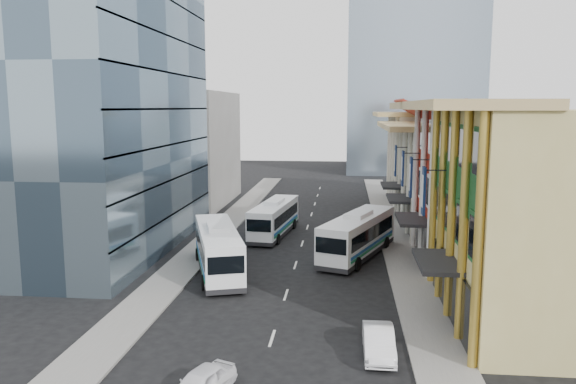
# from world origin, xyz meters

# --- Properties ---
(ground) EXTENTS (200.00, 200.00, 0.00)m
(ground) POSITION_xyz_m (0.00, 0.00, 0.00)
(ground) COLOR black
(ground) RESTS_ON ground
(sidewalk_right) EXTENTS (3.00, 90.00, 0.15)m
(sidewalk_right) POSITION_xyz_m (8.50, 22.00, 0.07)
(sidewalk_right) COLOR slate
(sidewalk_right) RESTS_ON ground
(sidewalk_left) EXTENTS (3.00, 90.00, 0.15)m
(sidewalk_left) POSITION_xyz_m (-8.50, 22.00, 0.07)
(sidewalk_left) COLOR slate
(sidewalk_left) RESTS_ON ground
(shophouse_tan) EXTENTS (8.00, 14.00, 12.00)m
(shophouse_tan) POSITION_xyz_m (14.00, 5.00, 6.00)
(shophouse_tan) COLOR tan
(shophouse_tan) RESTS_ON ground
(shophouse_red) EXTENTS (8.00, 10.00, 12.00)m
(shophouse_red) POSITION_xyz_m (14.00, 17.00, 6.00)
(shophouse_red) COLOR maroon
(shophouse_red) RESTS_ON ground
(shophouse_cream_near) EXTENTS (8.00, 9.00, 10.00)m
(shophouse_cream_near) POSITION_xyz_m (14.00, 26.50, 5.00)
(shophouse_cream_near) COLOR silver
(shophouse_cream_near) RESTS_ON ground
(shophouse_cream_mid) EXTENTS (8.00, 9.00, 10.00)m
(shophouse_cream_mid) POSITION_xyz_m (14.00, 35.50, 5.00)
(shophouse_cream_mid) COLOR silver
(shophouse_cream_mid) RESTS_ON ground
(shophouse_cream_far) EXTENTS (8.00, 12.00, 11.00)m
(shophouse_cream_far) POSITION_xyz_m (14.00, 46.00, 5.50)
(shophouse_cream_far) COLOR silver
(shophouse_cream_far) RESTS_ON ground
(office_tower) EXTENTS (12.00, 26.00, 30.00)m
(office_tower) POSITION_xyz_m (-17.00, 19.00, 15.00)
(office_tower) COLOR #3B4E5E
(office_tower) RESTS_ON ground
(office_block_far) EXTENTS (10.00, 18.00, 14.00)m
(office_block_far) POSITION_xyz_m (-16.00, 42.00, 7.00)
(office_block_far) COLOR gray
(office_block_far) RESTS_ON ground
(bus_left_near) EXTENTS (6.16, 11.86, 3.72)m
(bus_left_near) POSITION_xyz_m (-5.50, 12.42, 1.86)
(bus_left_near) COLOR white
(bus_left_near) RESTS_ON ground
(bus_left_far) EXTENTS (3.85, 10.99, 3.45)m
(bus_left_far) POSITION_xyz_m (-2.92, 25.09, 1.73)
(bus_left_far) COLOR white
(bus_left_far) RESTS_ON ground
(bus_right) EXTENTS (6.74, 11.95, 3.77)m
(bus_right) POSITION_xyz_m (4.86, 17.98, 1.88)
(bus_right) COLOR white
(bus_right) RESTS_ON ground
(sedan_left) EXTENTS (2.88, 4.02, 1.27)m
(sedan_left) POSITION_xyz_m (-2.19, -5.43, 0.63)
(sedan_left) COLOR white
(sedan_left) RESTS_ON ground
(sedan_right) EXTENTS (1.50, 4.23, 1.39)m
(sedan_right) POSITION_xyz_m (5.50, -0.52, 0.70)
(sedan_right) COLOR white
(sedan_right) RESTS_ON ground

